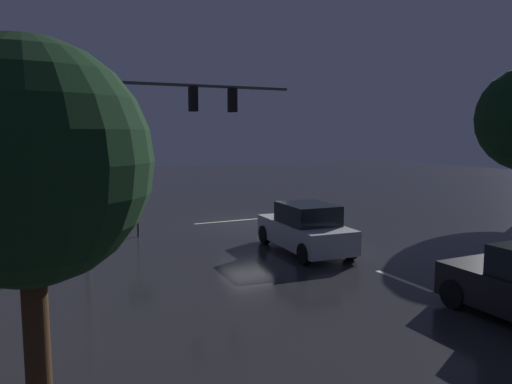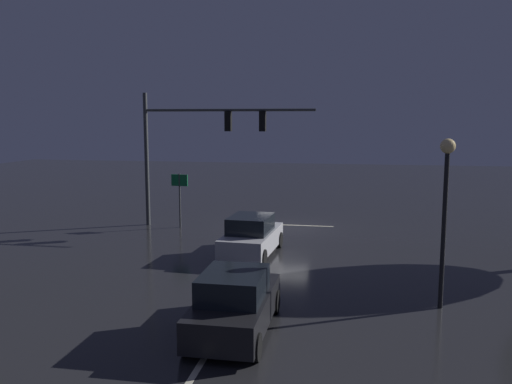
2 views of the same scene
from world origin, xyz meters
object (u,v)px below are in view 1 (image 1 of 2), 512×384
(car_approaching, at_px, (305,229))
(route_sign, at_px, (137,186))
(traffic_signal_assembly, at_px, (156,117))
(tree_right_near, at_px, (27,164))

(car_approaching, relative_size, route_sign, 1.58)
(traffic_signal_assembly, distance_m, car_approaching, 7.70)
(traffic_signal_assembly, relative_size, route_sign, 3.17)
(car_approaching, xyz_separation_m, tree_right_near, (8.81, 7.09, 2.92))
(traffic_signal_assembly, bearing_deg, tree_right_near, 68.11)
(traffic_signal_assembly, xyz_separation_m, tree_right_near, (5.02, 12.50, -1.05))
(traffic_signal_assembly, xyz_separation_m, car_approaching, (-3.79, 5.41, -3.97))
(traffic_signal_assembly, xyz_separation_m, route_sign, (0.94, 0.40, -2.72))
(tree_right_near, bearing_deg, traffic_signal_assembly, -111.89)
(traffic_signal_assembly, height_order, tree_right_near, traffic_signal_assembly)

